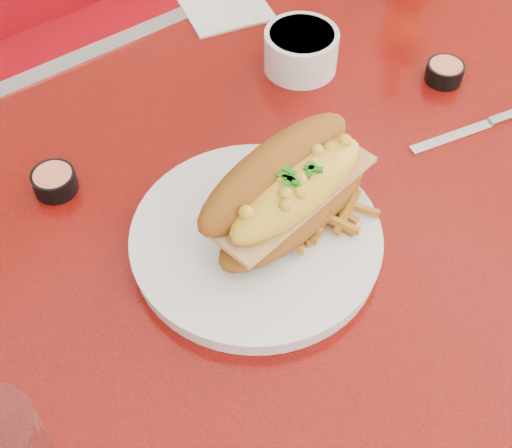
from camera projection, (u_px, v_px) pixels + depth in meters
ground at (322, 420)px, 1.48m from camera, size 8.00×8.00×0.00m
diner_table at (353, 243)px, 1.01m from camera, size 1.23×0.83×0.77m
booth_bench_far at (109, 105)px, 1.67m from camera, size 1.20×0.51×0.90m
dinner_plate at (256, 240)px, 0.79m from camera, size 0.36×0.36×0.02m
mac_hoagie at (289, 189)px, 0.77m from camera, size 0.25×0.15×0.10m
fries_pile at (311, 207)px, 0.80m from camera, size 0.11×0.10×0.03m
fork at (277, 188)px, 0.83m from camera, size 0.03×0.13×0.00m
gravy_ramekin at (301, 49)px, 0.98m from camera, size 0.11×0.11×0.06m
sauce_cup_left at (54, 181)px, 0.85m from camera, size 0.05×0.05×0.03m
sauce_cup_right at (445, 72)px, 0.97m from camera, size 0.06×0.06×0.03m
knife at (485, 125)px, 0.92m from camera, size 0.19×0.05×0.01m
paper_napkin at (225, 6)px, 1.09m from camera, size 0.15×0.15×0.00m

